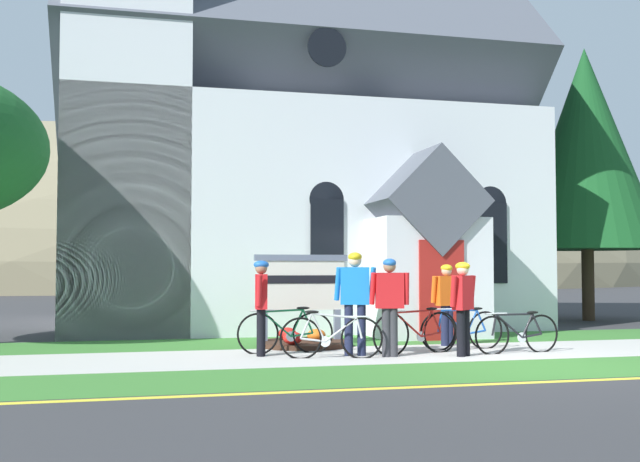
{
  "coord_description": "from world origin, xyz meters",
  "views": [
    {
      "loc": [
        -6.21,
        -10.77,
        1.52
      ],
      "look_at": [
        -2.63,
        3.76,
        2.24
      ],
      "focal_mm": 42.79,
      "sensor_mm": 36.0,
      "label": 1
    }
  ],
  "objects_px": {
    "church_sign": "(301,286)",
    "bicycle_white": "(417,332)",
    "bicycle_orange": "(462,330)",
    "cyclist_in_yellow_jersey": "(390,299)",
    "cyclist_in_orange_jersey": "(261,300)",
    "cyclist_in_blue_jersey": "(355,294)",
    "cyclist_in_green_jersey": "(447,299)",
    "roadside_conifer": "(586,148)",
    "bicycle_black": "(331,337)",
    "bicycle_yellow": "(517,333)",
    "bicycle_silver": "(286,332)",
    "cyclist_in_white_jersey": "(463,302)"
  },
  "relations": [
    {
      "from": "bicycle_white",
      "to": "bicycle_black",
      "type": "distance_m",
      "value": 1.65
    },
    {
      "from": "bicycle_orange",
      "to": "bicycle_silver",
      "type": "distance_m",
      "value": 3.3
    },
    {
      "from": "cyclist_in_green_jersey",
      "to": "cyclist_in_blue_jersey",
      "type": "bearing_deg",
      "value": -151.93
    },
    {
      "from": "church_sign",
      "to": "bicycle_white",
      "type": "height_order",
      "value": "church_sign"
    },
    {
      "from": "cyclist_in_white_jersey",
      "to": "cyclist_in_green_jersey",
      "type": "bearing_deg",
      "value": 75.66
    },
    {
      "from": "bicycle_black",
      "to": "bicycle_orange",
      "type": "height_order",
      "value": "bicycle_black"
    },
    {
      "from": "cyclist_in_orange_jersey",
      "to": "cyclist_in_yellow_jersey",
      "type": "distance_m",
      "value": 2.2
    },
    {
      "from": "bicycle_black",
      "to": "cyclist_in_green_jersey",
      "type": "distance_m",
      "value": 3.11
    },
    {
      "from": "bicycle_orange",
      "to": "bicycle_yellow",
      "type": "relative_size",
      "value": 0.99
    },
    {
      "from": "cyclist_in_yellow_jersey",
      "to": "cyclist_in_blue_jersey",
      "type": "distance_m",
      "value": 0.61
    },
    {
      "from": "cyclist_in_green_jersey",
      "to": "roadside_conifer",
      "type": "height_order",
      "value": "roadside_conifer"
    },
    {
      "from": "bicycle_black",
      "to": "bicycle_yellow",
      "type": "height_order",
      "value": "bicycle_black"
    },
    {
      "from": "church_sign",
      "to": "cyclist_in_white_jersey",
      "type": "bearing_deg",
      "value": -48.8
    },
    {
      "from": "bicycle_yellow",
      "to": "bicycle_silver",
      "type": "height_order",
      "value": "bicycle_silver"
    },
    {
      "from": "cyclist_in_yellow_jersey",
      "to": "bicycle_orange",
      "type": "bearing_deg",
      "value": 25.14
    },
    {
      "from": "bicycle_white",
      "to": "bicycle_orange",
      "type": "relative_size",
      "value": 1.04
    },
    {
      "from": "bicycle_black",
      "to": "roadside_conifer",
      "type": "xyz_separation_m",
      "value": [
        9.54,
        7.14,
        4.62
      ]
    },
    {
      "from": "bicycle_yellow",
      "to": "bicycle_silver",
      "type": "relative_size",
      "value": 0.99
    },
    {
      "from": "bicycle_orange",
      "to": "cyclist_in_green_jersey",
      "type": "height_order",
      "value": "cyclist_in_green_jersey"
    },
    {
      "from": "bicycle_black",
      "to": "bicycle_yellow",
      "type": "distance_m",
      "value": 3.41
    },
    {
      "from": "cyclist_in_blue_jersey",
      "to": "roadside_conifer",
      "type": "distance_m",
      "value": 12.02
    },
    {
      "from": "cyclist_in_yellow_jersey",
      "to": "roadside_conifer",
      "type": "relative_size",
      "value": 0.21
    },
    {
      "from": "bicycle_black",
      "to": "cyclist_in_orange_jersey",
      "type": "height_order",
      "value": "cyclist_in_orange_jersey"
    },
    {
      "from": "bicycle_white",
      "to": "cyclist_in_green_jersey",
      "type": "xyz_separation_m",
      "value": [
        1.08,
        1.17,
        0.53
      ]
    },
    {
      "from": "cyclist_in_white_jersey",
      "to": "cyclist_in_green_jersey",
      "type": "xyz_separation_m",
      "value": [
        0.43,
        1.7,
        -0.02
      ]
    },
    {
      "from": "bicycle_black",
      "to": "bicycle_yellow",
      "type": "relative_size",
      "value": 1.0
    },
    {
      "from": "bicycle_silver",
      "to": "bicycle_black",
      "type": "bearing_deg",
      "value": -57.98
    },
    {
      "from": "bicycle_yellow",
      "to": "cyclist_in_yellow_jersey",
      "type": "bearing_deg",
      "value": 179.72
    },
    {
      "from": "bicycle_white",
      "to": "bicycle_yellow",
      "type": "relative_size",
      "value": 1.03
    },
    {
      "from": "cyclist_in_white_jersey",
      "to": "cyclist_in_blue_jersey",
      "type": "relative_size",
      "value": 0.91
    },
    {
      "from": "bicycle_white",
      "to": "bicycle_black",
      "type": "xyz_separation_m",
      "value": [
        -1.63,
        -0.27,
        -0.02
      ]
    },
    {
      "from": "bicycle_orange",
      "to": "bicycle_black",
      "type": "bearing_deg",
      "value": -164.57
    },
    {
      "from": "bicycle_yellow",
      "to": "roadside_conifer",
      "type": "height_order",
      "value": "roadside_conifer"
    },
    {
      "from": "bicycle_white",
      "to": "bicycle_yellow",
      "type": "xyz_separation_m",
      "value": [
        1.78,
        -0.32,
        -0.03
      ]
    },
    {
      "from": "bicycle_orange",
      "to": "cyclist_in_yellow_jersey",
      "type": "bearing_deg",
      "value": -154.86
    },
    {
      "from": "bicycle_yellow",
      "to": "roadside_conifer",
      "type": "xyz_separation_m",
      "value": [
        6.14,
        7.2,
        4.62
      ]
    },
    {
      "from": "bicycle_orange",
      "to": "cyclist_in_white_jersey",
      "type": "xyz_separation_m",
      "value": [
        -0.44,
        -1.01,
        0.56
      ]
    },
    {
      "from": "bicycle_yellow",
      "to": "cyclist_in_blue_jersey",
      "type": "relative_size",
      "value": 0.96
    },
    {
      "from": "church_sign",
      "to": "roadside_conifer",
      "type": "height_order",
      "value": "roadside_conifer"
    },
    {
      "from": "church_sign",
      "to": "bicycle_orange",
      "type": "relative_size",
      "value": 1.1
    },
    {
      "from": "cyclist_in_blue_jersey",
      "to": "roadside_conifer",
      "type": "xyz_separation_m",
      "value": [
        9.04,
        6.88,
        3.92
      ]
    },
    {
      "from": "cyclist_in_yellow_jersey",
      "to": "roadside_conifer",
      "type": "height_order",
      "value": "roadside_conifer"
    },
    {
      "from": "bicycle_silver",
      "to": "cyclist_in_white_jersey",
      "type": "distance_m",
      "value": 3.14
    },
    {
      "from": "cyclist_in_blue_jersey",
      "to": "cyclist_in_yellow_jersey",
      "type": "bearing_deg",
      "value": -29.91
    },
    {
      "from": "bicycle_white",
      "to": "cyclist_in_orange_jersey",
      "type": "bearing_deg",
      "value": 173.48
    },
    {
      "from": "cyclist_in_orange_jersey",
      "to": "cyclist_in_blue_jersey",
      "type": "bearing_deg",
      "value": -11.44
    },
    {
      "from": "bicycle_yellow",
      "to": "cyclist_in_green_jersey",
      "type": "xyz_separation_m",
      "value": [
        -0.7,
        1.49,
        0.55
      ]
    },
    {
      "from": "bicycle_yellow",
      "to": "cyclist_in_blue_jersey",
      "type": "height_order",
      "value": "cyclist_in_blue_jersey"
    },
    {
      "from": "bicycle_orange",
      "to": "cyclist_in_green_jersey",
      "type": "relative_size",
      "value": 1.08
    },
    {
      "from": "bicycle_white",
      "to": "bicycle_silver",
      "type": "distance_m",
      "value": 2.3
    }
  ]
}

